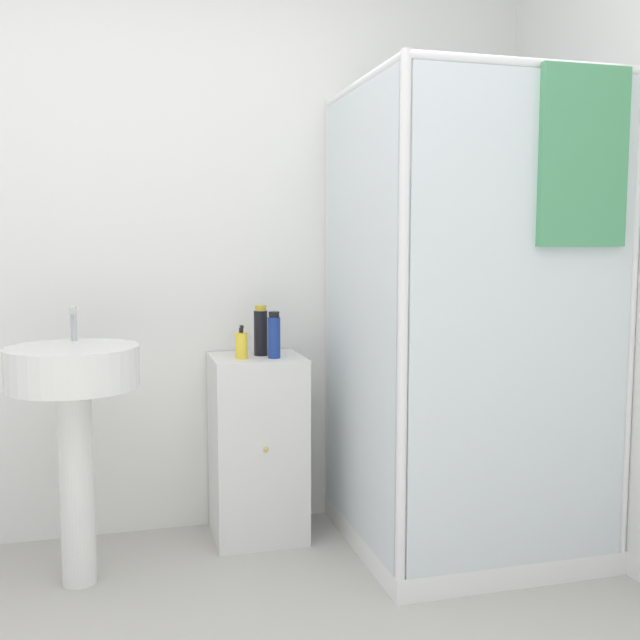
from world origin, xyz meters
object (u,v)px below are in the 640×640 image
Objects in this scene: sink at (74,398)px; shampoo_bottle_tall_black at (261,331)px; soap_dispenser at (241,345)px; shampoo_bottle_blue at (274,336)px; lotion_bottle_white at (259,339)px.

sink is 0.82m from shampoo_bottle_tall_black.
shampoo_bottle_tall_black is at bearing 20.98° from sink.
soap_dispenser is at bearing -144.47° from shampoo_bottle_tall_black.
shampoo_bottle_tall_black is (0.75, 0.29, 0.19)m from sink.
shampoo_bottle_blue is 1.31× the size of lotion_bottle_white.
sink is 0.70m from soap_dispenser.
soap_dispenser is at bearing 18.56° from sink.
shampoo_bottle_blue is 0.18m from lotion_bottle_white.
sink reaches higher than lotion_bottle_white.
shampoo_bottle_tall_black is 1.45× the size of lotion_bottle_white.
soap_dispenser is at bearing -123.72° from lotion_bottle_white.
sink reaches higher than shampoo_bottle_tall_black.
sink is at bearing -165.87° from shampoo_bottle_blue.
lotion_bottle_white is (0.01, 0.08, -0.04)m from shampoo_bottle_tall_black.
soap_dispenser is 0.12m from shampoo_bottle_tall_black.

